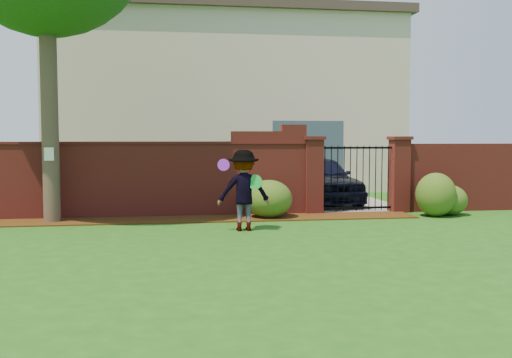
{
  "coord_description": "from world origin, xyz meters",
  "views": [
    {
      "loc": [
        -1.09,
        -9.67,
        1.86
      ],
      "look_at": [
        0.6,
        1.4,
        1.05
      ],
      "focal_mm": 40.66,
      "sensor_mm": 36.0,
      "label": 1
    }
  ],
  "objects": [
    {
      "name": "brick_wall_return",
      "position": [
        6.6,
        4.0,
        0.85
      ],
      "size": [
        4.0,
        0.25,
        1.7
      ],
      "primitive_type": "cube",
      "color": "maroon",
      "rests_on": "ground"
    },
    {
      "name": "driveway",
      "position": [
        3.5,
        8.0,
        0.01
      ],
      "size": [
        3.2,
        8.0,
        0.01
      ],
      "primitive_type": "cube",
      "color": "gray",
      "rests_on": "ground"
    },
    {
      "name": "house",
      "position": [
        1.0,
        12.0,
        3.16
      ],
      "size": [
        12.4,
        6.4,
        6.3
      ],
      "color": "beige",
      "rests_on": "ground"
    },
    {
      "name": "frisbee_purple",
      "position": [
        -0.02,
        1.59,
        1.32
      ],
      "size": [
        0.24,
        0.07,
        0.24
      ],
      "primitive_type": "cylinder",
      "rotation": [
        1.36,
        0.0,
        -0.01
      ],
      "color": "purple",
      "rests_on": "man"
    },
    {
      "name": "frisbee_green",
      "position": [
        0.6,
        1.54,
        0.98
      ],
      "size": [
        0.3,
        0.17,
        0.29
      ],
      "primitive_type": "cylinder",
      "rotation": [
        1.43,
        0.0,
        -0.39
      ],
      "color": "green",
      "rests_on": "man"
    },
    {
      "name": "pillar_right",
      "position": [
        4.6,
        4.0,
        0.96
      ],
      "size": [
        0.5,
        0.5,
        1.88
      ],
      "color": "maroon",
      "rests_on": "ground"
    },
    {
      "name": "mulch_bed",
      "position": [
        -0.95,
        3.34,
        0.01
      ],
      "size": [
        11.1,
        1.08,
        0.03
      ],
      "primitive_type": "cube",
      "color": "#341D09",
      "rests_on": "ground"
    },
    {
      "name": "ground",
      "position": [
        0.0,
        0.0,
        -0.01
      ],
      "size": [
        80.0,
        80.0,
        0.01
      ],
      "primitive_type": "cube",
      "color": "#1D4F13",
      "rests_on": "ground"
    },
    {
      "name": "iron_gate",
      "position": [
        3.5,
        4.0,
        0.85
      ],
      "size": [
        1.78,
        0.03,
        1.6
      ],
      "color": "black",
      "rests_on": "ground"
    },
    {
      "name": "shrub_left",
      "position": [
        1.19,
        3.35,
        0.44
      ],
      "size": [
        1.08,
        1.08,
        0.88
      ],
      "primitive_type": "ellipsoid",
      "color": "#274F17",
      "rests_on": "ground"
    },
    {
      "name": "shrub_middle",
      "position": [
        5.12,
        3.05,
        0.51
      ],
      "size": [
        0.94,
        0.94,
        1.03
      ],
      "primitive_type": "ellipsoid",
      "color": "#274F17",
      "rests_on": "ground"
    },
    {
      "name": "pillar_left",
      "position": [
        2.4,
        4.0,
        0.96
      ],
      "size": [
        0.5,
        0.5,
        1.88
      ],
      "color": "maroon",
      "rests_on": "ground"
    },
    {
      "name": "paper_notice",
      "position": [
        -3.6,
        3.21,
        1.5
      ],
      "size": [
        0.2,
        0.01,
        0.28
      ],
      "primitive_type": "cube",
      "color": "white",
      "rests_on": "tree"
    },
    {
      "name": "car",
      "position": [
        3.11,
        5.95,
        0.68
      ],
      "size": [
        1.99,
        4.12,
        1.35
      ],
      "primitive_type": "imported",
      "rotation": [
        0.0,
        0.0,
        0.1
      ],
      "color": "black",
      "rests_on": "ground"
    },
    {
      "name": "brick_wall",
      "position": [
        -2.01,
        4.0,
        0.93
      ],
      "size": [
        8.7,
        0.31,
        2.16
      ],
      "color": "maroon",
      "rests_on": "ground"
    },
    {
      "name": "man",
      "position": [
        0.39,
        1.68,
        0.8
      ],
      "size": [
        1.06,
        0.63,
        1.61
      ],
      "primitive_type": "imported",
      "rotation": [
        0.0,
        0.0,
        3.11
      ],
      "color": "gray",
      "rests_on": "ground"
    },
    {
      "name": "shrub_right",
      "position": [
        5.57,
        3.23,
        0.36
      ],
      "size": [
        0.81,
        0.81,
        0.72
      ],
      "primitive_type": "ellipsoid",
      "color": "#274F17",
      "rests_on": "ground"
    }
  ]
}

